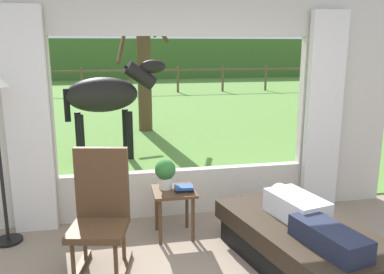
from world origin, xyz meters
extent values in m
cube|color=beige|center=(2.02, 2.26, 1.27)|extent=(1.15, 0.12, 2.55)
cube|color=beige|center=(0.00, 2.26, 0.28)|extent=(2.90, 0.12, 0.55)
cube|color=beige|center=(0.00, 2.26, 2.33)|extent=(2.90, 0.12, 0.45)
cube|color=silver|center=(-1.69, 2.12, 1.20)|extent=(0.44, 0.10, 2.40)
cube|color=silver|center=(1.69, 2.12, 1.20)|extent=(0.44, 0.10, 2.40)
cube|color=#568438|center=(0.00, 13.16, 0.01)|extent=(36.00, 21.68, 0.02)
cube|color=#43692D|center=(0.00, 23.00, 1.20)|extent=(36.00, 2.00, 2.40)
cube|color=black|center=(0.83, 0.82, 0.12)|extent=(1.15, 1.71, 0.24)
cube|color=#2D2319|center=(0.83, 0.82, 0.33)|extent=(1.25, 1.86, 0.18)
cube|color=silver|center=(0.83, 0.97, 0.53)|extent=(0.46, 0.66, 0.22)
cube|color=#1E2338|center=(0.83, 0.38, 0.51)|extent=(0.42, 0.73, 0.18)
sphere|color=tan|center=(0.83, 1.35, 0.53)|extent=(0.20, 0.20, 0.20)
cube|color=#4C331E|center=(-0.98, 1.05, 0.44)|extent=(0.57, 0.57, 0.06)
cube|color=#4C331E|center=(-0.94, 1.25, 0.78)|extent=(0.48, 0.16, 0.68)
cube|color=#4C331E|center=(-1.18, 1.09, 0.03)|extent=(0.20, 0.68, 0.06)
cube|color=#4C331E|center=(-0.79, 1.00, 0.03)|extent=(0.20, 0.68, 0.06)
cylinder|color=#4C331E|center=(-1.20, 0.91, 0.24)|extent=(0.04, 0.04, 0.38)
cylinder|color=#4C331E|center=(-0.84, 0.83, 0.24)|extent=(0.04, 0.04, 0.38)
cylinder|color=#4C331E|center=(-1.12, 1.26, 0.24)|extent=(0.04, 0.04, 0.38)
cylinder|color=#4C331E|center=(-0.77, 1.18, 0.24)|extent=(0.04, 0.04, 0.38)
cube|color=#4C331E|center=(-0.22, 1.67, 0.51)|extent=(0.44, 0.44, 0.03)
cylinder|color=#4C331E|center=(-0.39, 1.50, 0.24)|extent=(0.04, 0.04, 0.49)
cylinder|color=#4C331E|center=(-0.05, 1.50, 0.24)|extent=(0.04, 0.04, 0.49)
cylinder|color=#4C331E|center=(-0.39, 1.84, 0.24)|extent=(0.04, 0.04, 0.49)
cylinder|color=#4C331E|center=(-0.05, 1.84, 0.24)|extent=(0.04, 0.04, 0.49)
cylinder|color=silver|center=(-0.30, 1.73, 0.58)|extent=(0.14, 0.14, 0.12)
sphere|color=#2D6B2D|center=(-0.30, 1.73, 0.73)|extent=(0.22, 0.22, 0.22)
cube|color=black|center=(-0.12, 1.61, 0.54)|extent=(0.19, 0.12, 0.03)
cube|color=#23478C|center=(-0.13, 1.60, 0.57)|extent=(0.19, 0.14, 0.03)
cylinder|color=black|center=(-1.94, 1.87, 0.01)|extent=(0.28, 0.28, 0.03)
cylinder|color=black|center=(-1.94, 1.87, 0.81)|extent=(0.04, 0.04, 1.61)
ellipsoid|color=black|center=(-0.97, 4.80, 1.17)|extent=(1.33, 0.80, 0.60)
cylinder|color=black|center=(-0.31, 4.94, 1.48)|extent=(0.64, 0.38, 0.53)
ellipsoid|color=black|center=(-0.07, 4.99, 1.63)|extent=(0.51, 0.29, 0.24)
cube|color=black|center=(-0.39, 4.93, 1.51)|extent=(0.44, 0.17, 0.32)
cylinder|color=black|center=(-1.56, 4.68, 1.02)|extent=(0.12, 0.12, 0.55)
cylinder|color=black|center=(-0.60, 5.05, 0.45)|extent=(0.11, 0.11, 0.85)
cylinder|color=black|center=(-0.53, 4.73, 0.45)|extent=(0.11, 0.11, 0.85)
cylinder|color=black|center=(-1.42, 4.87, 0.45)|extent=(0.11, 0.11, 0.85)
cylinder|color=black|center=(-1.35, 4.56, 0.45)|extent=(0.11, 0.11, 0.85)
cylinder|color=#4C3823|center=(-0.05, 7.16, 1.27)|extent=(0.32, 0.32, 2.50)
cylinder|color=#47331E|center=(0.18, 6.85, 2.48)|extent=(0.72, 0.57, 0.86)
cylinder|color=#47331E|center=(-0.22, 6.72, 2.71)|extent=(0.87, 0.40, 1.11)
cylinder|color=#47331E|center=(-0.54, 7.26, 2.04)|extent=(0.33, 1.19, 0.89)
cylinder|color=brown|center=(-4.00, 14.87, 0.57)|extent=(0.10, 0.10, 1.10)
cylinder|color=brown|center=(-2.00, 14.87, 0.57)|extent=(0.10, 0.10, 1.10)
cylinder|color=brown|center=(0.00, 14.87, 0.57)|extent=(0.10, 0.10, 1.10)
cylinder|color=brown|center=(2.00, 14.87, 0.57)|extent=(0.10, 0.10, 1.10)
cylinder|color=brown|center=(4.00, 14.87, 0.57)|extent=(0.10, 0.10, 1.10)
cylinder|color=brown|center=(6.00, 14.87, 0.57)|extent=(0.10, 0.10, 1.10)
cylinder|color=brown|center=(8.00, 14.87, 0.57)|extent=(0.10, 0.10, 1.10)
cube|color=brown|center=(0.00, 14.87, 0.97)|extent=(16.00, 0.06, 0.08)
camera|label=1|loc=(-0.82, -2.27, 2.00)|focal=37.54mm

